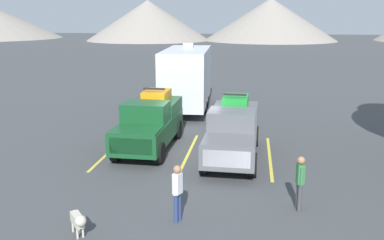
# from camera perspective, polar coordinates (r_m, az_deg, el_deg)

# --- Properties ---
(ground_plane) EXTENTS (240.00, 240.00, 0.00)m
(ground_plane) POSITION_cam_1_polar(r_m,az_deg,el_deg) (18.04, -0.36, -4.30)
(ground_plane) COLOR #3F4244
(pickup_truck_a) EXTENTS (2.18, 5.29, 2.52)m
(pickup_truck_a) POSITION_cam_1_polar(r_m,az_deg,el_deg) (18.41, -5.66, -0.23)
(pickup_truck_a) COLOR #144723
(pickup_truck_a) RESTS_ON ground
(pickup_truck_b) EXTENTS (2.15, 5.59, 2.48)m
(pickup_truck_b) POSITION_cam_1_polar(r_m,az_deg,el_deg) (17.17, 5.54, -1.30)
(pickup_truck_b) COLOR #595B60
(pickup_truck_b) RESTS_ON ground
(lot_stripe_a) EXTENTS (0.12, 5.50, 0.01)m
(lot_stripe_a) POSITION_cam_1_polar(r_m,az_deg,el_deg) (18.63, -10.78, -3.95)
(lot_stripe_a) COLOR gold
(lot_stripe_a) RESTS_ON ground
(lot_stripe_b) EXTENTS (0.12, 5.50, 0.01)m
(lot_stripe_b) POSITION_cam_1_polar(r_m,az_deg,el_deg) (17.84, -0.46, -4.50)
(lot_stripe_b) COLOR gold
(lot_stripe_b) RESTS_ON ground
(lot_stripe_c) EXTENTS (0.12, 5.50, 0.01)m
(lot_stripe_c) POSITION_cam_1_polar(r_m,az_deg,el_deg) (17.68, 10.44, -4.91)
(lot_stripe_c) COLOR gold
(lot_stripe_c) RESTS_ON ground
(camper_trailer_a) EXTENTS (2.88, 8.20, 4.01)m
(camper_trailer_a) POSITION_cam_1_polar(r_m,az_deg,el_deg) (25.55, -0.72, 5.96)
(camper_trailer_a) COLOR silver
(camper_trailer_a) RESTS_ON ground
(person_a) EXTENTS (0.24, 0.37, 1.68)m
(person_a) POSITION_cam_1_polar(r_m,az_deg,el_deg) (12.88, 14.36, -7.81)
(person_a) COLOR #3F3F42
(person_a) RESTS_ON ground
(person_b) EXTENTS (0.28, 0.34, 1.66)m
(person_b) POSITION_cam_1_polar(r_m,az_deg,el_deg) (11.85, -1.98, -9.36)
(person_b) COLOR navy
(person_b) RESTS_ON ground
(dog) EXTENTS (0.63, 0.75, 0.69)m
(dog) POSITION_cam_1_polar(r_m,az_deg,el_deg) (11.66, -15.07, -12.99)
(dog) COLOR beige
(dog) RESTS_ON ground
(mountain_ridge) EXTENTS (150.24, 38.39, 11.73)m
(mountain_ridge) POSITION_cam_1_polar(r_m,az_deg,el_deg) (102.45, 2.92, 13.54)
(mountain_ridge) COLOR gray
(mountain_ridge) RESTS_ON ground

